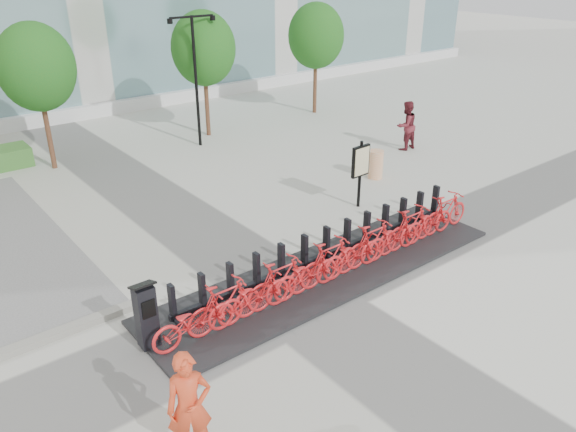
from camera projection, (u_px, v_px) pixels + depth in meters
ground at (295, 297)px, 12.76m from camera, size 120.00×120.00×0.00m
tree_1 at (36, 67)px, 18.87m from camera, size 2.60×2.60×5.10m
tree_2 at (203, 49)px, 22.53m from camera, size 2.60×2.60×5.10m
tree_3 at (316, 36)px, 25.91m from camera, size 2.60×2.60×5.10m
streetlamp at (195, 67)px, 21.46m from camera, size 2.00×0.20×5.00m
dock_pad at (328, 272)px, 13.68m from camera, size 9.60×2.40×0.08m
dock_rail_posts at (328, 243)px, 14.06m from camera, size 8.74×0.50×0.85m
bike_0 at (194, 320)px, 11.02m from camera, size 1.84×0.64×0.97m
bike_1 at (225, 305)px, 11.40m from camera, size 1.78×0.50×1.07m
bike_2 at (254, 295)px, 11.83m from camera, size 1.84×0.64×0.97m
bike_3 at (281, 282)px, 12.21m from camera, size 1.78×0.50×1.07m
bike_4 at (306, 273)px, 12.64m from camera, size 1.84×0.64×0.97m
bike_5 at (329, 261)px, 13.02m from camera, size 1.78×0.50×1.07m
bike_6 at (352, 254)px, 13.45m from camera, size 1.84×0.64×0.97m
bike_7 at (373, 243)px, 13.83m from camera, size 1.78×0.50×1.07m
bike_8 at (392, 236)px, 14.26m from camera, size 1.84×0.64×0.97m
bike_9 at (411, 227)px, 14.64m from camera, size 1.78×0.50×1.07m
bike_10 at (429, 221)px, 15.07m from camera, size 1.84×0.64×0.97m
bike_11 at (446, 212)px, 15.45m from camera, size 1.78×0.50×1.07m
kiosk at (146, 315)px, 10.80m from camera, size 0.46×0.38×1.47m
worker_red at (189, 407)px, 8.41m from camera, size 0.81×0.67×1.89m
pedestrian at (406, 126)px, 21.92m from camera, size 0.95×0.74×1.92m
construction_barrel at (376, 164)px, 19.30m from camera, size 0.55×0.55×0.98m
map_sign at (361, 164)px, 16.73m from camera, size 0.69×0.14×2.10m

